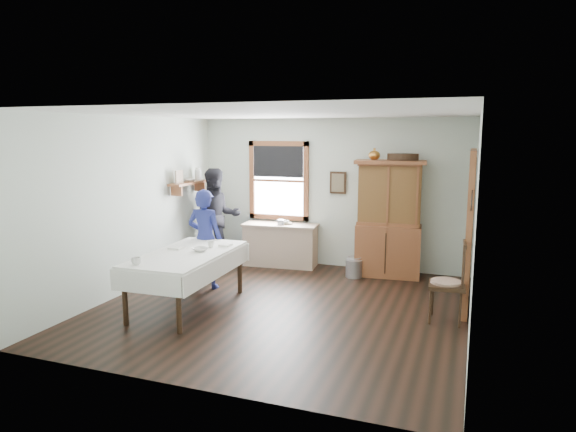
{
  "coord_description": "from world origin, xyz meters",
  "views": [
    {
      "loc": [
        2.47,
        -6.52,
        2.44
      ],
      "look_at": [
        -0.02,
        0.3,
        1.26
      ],
      "focal_mm": 32.0,
      "sensor_mm": 36.0,
      "label": 1
    }
  ],
  "objects": [
    {
      "name": "shelf_bowl",
      "position": [
        -2.37,
        1.55,
        1.6
      ],
      "size": [
        0.22,
        0.22,
        0.05
      ],
      "primitive_type": "imported",
      "color": "silver",
      "rests_on": "wall_shelf"
    },
    {
      "name": "doorway",
      "position": [
        2.46,
        0.85,
        1.16
      ],
      "size": [
        0.09,
        1.14,
        2.22
      ],
      "color": "#433B30",
      "rests_on": "room"
    },
    {
      "name": "pail",
      "position": [
        0.61,
        1.85,
        0.15
      ],
      "size": [
        0.33,
        0.33,
        0.3
      ],
      "primitive_type": "cube",
      "rotation": [
        0.0,
        0.0,
        0.18
      ],
      "color": "#9D9EA5",
      "rests_on": "room"
    },
    {
      "name": "table_bowl",
      "position": [
        -1.11,
        -0.33,
        0.82
      ],
      "size": [
        0.27,
        0.27,
        0.06
      ],
      "primitive_type": "imported",
      "rotation": [
        0.0,
        0.0,
        -0.21
      ],
      "color": "silver",
      "rests_on": "dining_table"
    },
    {
      "name": "wicker_basket",
      "position": [
        0.87,
        2.05,
        0.11
      ],
      "size": [
        0.37,
        0.26,
        0.22
      ],
      "primitive_type": "cube",
      "rotation": [
        0.0,
        0.0,
        -0.0
      ],
      "color": "olive",
      "rests_on": "room"
    },
    {
      "name": "china_hutch",
      "position": [
        1.13,
        2.14,
        0.99
      ],
      "size": [
        1.21,
        0.65,
        1.99
      ],
      "primitive_type": "cube",
      "rotation": [
        0.0,
        0.0,
        0.09
      ],
      "color": "brown",
      "rests_on": "room"
    },
    {
      "name": "counter_bowl",
      "position": [
        -0.8,
        2.17,
        0.82
      ],
      "size": [
        0.25,
        0.25,
        0.07
      ],
      "primitive_type": "imported",
      "rotation": [
        0.0,
        0.0,
        0.2
      ],
      "color": "silver",
      "rests_on": "work_counter"
    },
    {
      "name": "table_cup_b",
      "position": [
        -1.08,
        -0.07,
        0.84
      ],
      "size": [
        0.13,
        0.13,
        0.09
      ],
      "primitive_type": "imported",
      "rotation": [
        0.0,
        0.0,
        0.37
      ],
      "color": "silver",
      "rests_on": "dining_table"
    },
    {
      "name": "woman_blue",
      "position": [
        -1.47,
        0.46,
        0.73
      ],
      "size": [
        0.54,
        0.36,
        1.46
      ],
      "primitive_type": "imported",
      "rotation": [
        0.0,
        0.0,
        3.17
      ],
      "color": "navy",
      "rests_on": "room"
    },
    {
      "name": "window",
      "position": [
        -1.0,
        2.46,
        1.64
      ],
      "size": [
        1.18,
        0.07,
        1.48
      ],
      "color": "white",
      "rests_on": "room"
    },
    {
      "name": "dining_table",
      "position": [
        -1.25,
        -0.47,
        0.4
      ],
      "size": [
        1.11,
        2.02,
        0.79
      ],
      "primitive_type": "cube",
      "rotation": [
        0.0,
        0.0,
        0.03
      ],
      "color": "white",
      "rests_on": "room"
    },
    {
      "name": "framed_picture",
      "position": [
        0.15,
        2.46,
        1.55
      ],
      "size": [
        0.3,
        0.04,
        0.4
      ],
      "primitive_type": "cube",
      "color": "#332212",
      "rests_on": "room"
    },
    {
      "name": "room",
      "position": [
        0.0,
        0.0,
        1.35
      ],
      "size": [
        5.01,
        5.01,
        2.7
      ],
      "color": "black",
      "rests_on": "ground"
    },
    {
      "name": "table_cup_a",
      "position": [
        -1.49,
        -1.27,
        0.84
      ],
      "size": [
        0.16,
        0.16,
        0.1
      ],
      "primitive_type": "imported",
      "rotation": [
        0.0,
        0.0,
        -0.41
      ],
      "color": "silver",
      "rests_on": "dining_table"
    },
    {
      "name": "figure_dark",
      "position": [
        -1.96,
        1.79,
        0.83
      ],
      "size": [
        1.03,
        1.0,
        1.67
      ],
      "primitive_type": "imported",
      "rotation": [
        0.0,
        0.0,
        0.67
      ],
      "color": "black",
      "rests_on": "room"
    },
    {
      "name": "rug_beater",
      "position": [
        2.45,
        0.3,
        1.72
      ],
      "size": [
        0.01,
        0.27,
        0.27
      ],
      "primitive_type": "torus",
      "rotation": [
        0.0,
        1.57,
        0.0
      ],
      "color": "black",
      "rests_on": "room"
    },
    {
      "name": "spindle_chair",
      "position": [
        2.21,
        0.22,
        0.54
      ],
      "size": [
        0.53,
        0.53,
        1.08
      ],
      "primitive_type": "cube",
      "rotation": [
        0.0,
        0.0,
        0.07
      ],
      "color": "#332212",
      "rests_on": "room"
    },
    {
      "name": "counter_book",
      "position": [
        -0.86,
        2.16,
        0.8
      ],
      "size": [
        0.27,
        0.29,
        0.02
      ],
      "primitive_type": "imported",
      "rotation": [
        0.0,
        0.0,
        0.52
      ],
      "color": "brown",
      "rests_on": "work_counter"
    },
    {
      "name": "wall_shelf",
      "position": [
        -2.37,
        1.54,
        1.57
      ],
      "size": [
        0.24,
        1.0,
        0.44
      ],
      "color": "brown",
      "rests_on": "room"
    },
    {
      "name": "work_counter",
      "position": [
        -0.85,
        2.15,
        0.39
      ],
      "size": [
        1.41,
        0.63,
        0.78
      ],
      "primitive_type": "cube",
      "rotation": [
        0.0,
        0.0,
        0.08
      ],
      "color": "tan",
      "rests_on": "room"
    }
  ]
}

